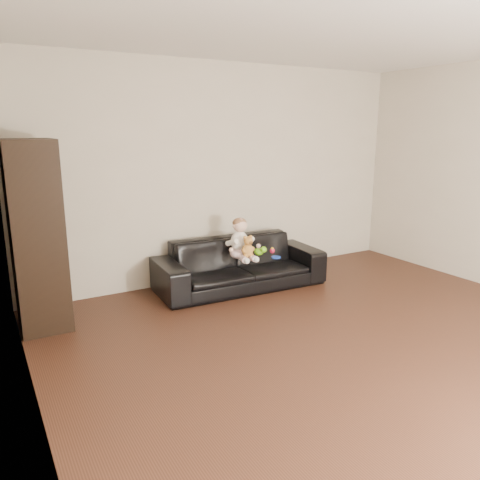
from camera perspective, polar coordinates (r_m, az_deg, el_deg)
floor at (r=4.02m, az=17.96°, el=-14.39°), size 5.50×5.50×0.00m
ceiling at (r=3.66m, az=21.18°, el=24.70°), size 5.50×5.50×0.00m
wall_back at (r=5.78m, az=-1.68°, el=8.16°), size 5.00×0.00×5.00m
wall_left at (r=2.40m, az=-23.81°, el=-0.61°), size 0.00×5.50×5.50m
sofa at (r=5.50m, az=-0.04°, el=-2.89°), size 2.00×0.87×0.57m
cabinet at (r=4.67m, az=-23.56°, el=0.44°), size 0.44×0.60×1.75m
shelf_item at (r=4.60m, az=-23.77°, el=5.24°), size 0.18×0.25×0.28m
baby at (r=5.30m, az=0.07°, el=-0.14°), size 0.33×0.41×0.47m
teddy_bear at (r=5.20m, az=0.97°, el=-0.84°), size 0.14×0.15×0.25m
toy_green at (r=5.50m, az=2.29°, el=-1.44°), size 0.13×0.15×0.09m
toy_rattle at (r=5.60m, az=3.95°, el=-1.32°), size 0.07×0.07×0.06m
toy_blue_disc at (r=5.41m, az=4.40°, el=-2.11°), size 0.14×0.14×0.01m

